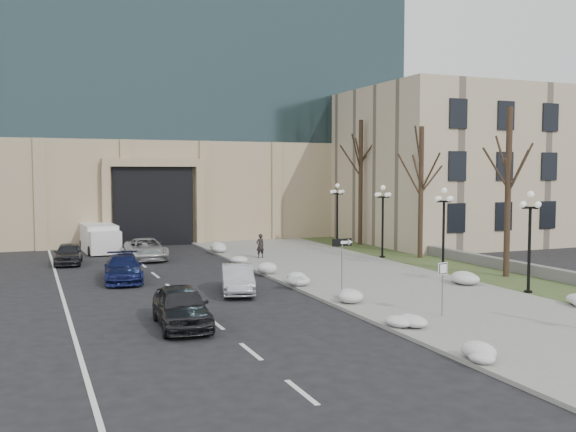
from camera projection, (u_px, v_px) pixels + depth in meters
name	position (u px, v px, depth m)	size (l,w,h in m)	color
ground	(461.00, 346.00, 20.69)	(160.00, 160.00, 0.00)	black
sidewalk	(353.00, 274.00, 34.94)	(9.00, 40.00, 0.12)	gray
curb	(276.00, 279.00, 33.24)	(0.30, 40.00, 0.14)	gray
grass_strip	(452.00, 267.00, 37.39)	(4.00, 40.00, 0.10)	#374A25
stone_wall	(459.00, 256.00, 39.97)	(0.50, 30.00, 0.70)	slate
office_tower	(149.00, 31.00, 58.89)	(40.00, 24.70, 36.00)	tan
classical_building	(469.00, 167.00, 54.42)	(22.00, 18.12, 12.00)	tan
car_a	(181.00, 306.00, 23.22)	(1.78, 4.43, 1.51)	black
car_b	(238.00, 279.00, 29.65)	(1.40, 4.02, 1.32)	#A7AAAF
car_c	(123.00, 268.00, 32.86)	(1.88, 4.63, 1.34)	navy
car_d	(146.00, 249.00, 41.00)	(2.25, 4.89, 1.36)	silver
car_e	(68.00, 254.00, 38.90)	(1.55, 3.85, 1.31)	#2B2B2F
pedestrian	(260.00, 246.00, 40.97)	(0.56, 0.37, 1.53)	black
box_truck	(99.00, 238.00, 45.11)	(2.40, 6.12, 1.91)	silver
one_way_sign	(345.00, 249.00, 28.20)	(1.00, 0.27, 2.69)	slate
keep_sign	(443.00, 278.00, 24.42)	(0.47, 0.12, 2.18)	slate
snow_clump_a	(491.00, 356.00, 18.59)	(1.10, 1.60, 0.36)	silver
snow_clump_b	(400.00, 320.00, 23.02)	(1.10, 1.60, 0.36)	silver
snow_clump_c	(348.00, 298.00, 27.05)	(1.10, 1.60, 0.36)	silver
snow_clump_d	(293.00, 281.00, 31.37)	(1.10, 1.60, 0.36)	silver
snow_clump_e	(268.00, 270.00, 34.66)	(1.10, 1.60, 0.36)	silver
snow_clump_f	(242.00, 260.00, 38.84)	(1.10, 1.60, 0.36)	silver
snow_clump_g	(218.00, 250.00, 43.67)	(1.10, 1.60, 0.36)	silver
snow_clump_h	(575.00, 301.00, 26.35)	(1.10, 1.60, 0.36)	silver
snow_clump_i	(469.00, 279.00, 31.71)	(1.10, 1.60, 0.36)	silver
lamppost_a	(530.00, 228.00, 29.15)	(1.18, 1.18, 4.76)	black
lamppost_b	(444.00, 218.00, 35.16)	(1.18, 1.18, 4.76)	black
lamppost_c	(383.00, 211.00, 41.16)	(1.18, 1.18, 4.76)	black
lamppost_d	(337.00, 206.00, 47.16)	(1.18, 1.18, 4.76)	black
tree_near	(509.00, 168.00, 33.49)	(3.20, 3.20, 9.00)	black
tree_mid	(421.00, 174.00, 40.90)	(3.20, 3.20, 8.50)	black
tree_far	(361.00, 165.00, 48.24)	(3.20, 3.20, 9.50)	black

